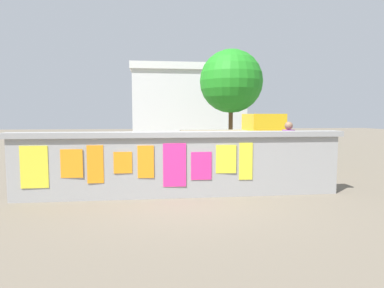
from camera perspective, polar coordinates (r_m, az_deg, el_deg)
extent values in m
plane|color=#6B6051|center=(15.23, -4.44, -1.81)|extent=(60.00, 60.00, 0.00)
cube|color=#999999|center=(7.22, -1.98, -4.03)|extent=(7.12, 0.30, 1.32)
cube|color=gray|center=(7.15, -2.00, 1.67)|extent=(7.32, 0.42, 0.12)
cube|color=yellow|center=(7.44, -25.69, -3.63)|extent=(0.55, 0.02, 0.87)
cube|color=orange|center=(7.22, -20.14, -3.20)|extent=(0.45, 0.03, 0.59)
cube|color=orange|center=(7.13, -16.42, -3.40)|extent=(0.33, 0.02, 0.80)
cube|color=orange|center=(7.05, -11.89, -3.18)|extent=(0.38, 0.02, 0.45)
cube|color=orange|center=(7.02, -8.02, -3.08)|extent=(0.34, 0.02, 0.69)
cube|color=#F42D8C|center=(7.04, -3.04, -3.67)|extent=(0.49, 0.02, 0.93)
cube|color=#F42D8C|center=(7.11, 1.62, -3.81)|extent=(0.45, 0.01, 0.60)
cube|color=yellow|center=(7.18, 5.93, -2.62)|extent=(0.45, 0.03, 0.62)
cube|color=yellow|center=(7.30, 9.32, -2.98)|extent=(0.30, 0.01, 0.82)
cylinder|color=black|center=(13.08, 11.60, -1.46)|extent=(0.70, 0.21, 0.70)
cylinder|color=black|center=(11.87, 13.64, -2.15)|extent=(0.70, 0.21, 0.70)
cylinder|color=black|center=(12.50, 0.69, -1.66)|extent=(0.70, 0.21, 0.70)
cylinder|color=black|center=(11.22, 1.62, -2.41)|extent=(0.70, 0.21, 0.70)
cube|color=gold|center=(12.38, 12.20, 1.65)|extent=(1.22, 1.51, 1.50)
cube|color=gray|center=(11.92, 3.99, 0.18)|extent=(2.42, 1.53, 0.90)
cylinder|color=black|center=(9.49, -17.39, -4.29)|extent=(0.61, 0.14, 0.60)
cylinder|color=black|center=(9.25, -9.55, -4.37)|extent=(0.61, 0.16, 0.60)
cube|color=#1933A5|center=(9.31, -13.55, -2.64)|extent=(1.01, 0.31, 0.32)
cube|color=black|center=(9.25, -12.36, -1.54)|extent=(0.57, 0.26, 0.10)
cube|color=#262626|center=(9.40, -16.88, -0.98)|extent=(0.08, 0.56, 0.03)
cylinder|color=black|center=(11.07, -22.28, -2.98)|extent=(0.65, 0.18, 0.66)
cylinder|color=black|center=(11.06, -16.84, -2.84)|extent=(0.65, 0.18, 0.66)
cube|color=black|center=(11.03, -19.59, -1.99)|extent=(0.94, 0.24, 0.06)
cylinder|color=black|center=(11.01, -18.84, -0.83)|extent=(0.04, 0.04, 0.40)
cube|color=black|center=(10.99, -18.87, 0.21)|extent=(0.21, 0.12, 0.05)
cube|color=black|center=(11.01, -22.12, -0.14)|extent=(0.13, 0.44, 0.03)
cylinder|color=black|center=(8.46, -1.66, -4.96)|extent=(0.66, 0.15, 0.66)
cylinder|color=black|center=(8.45, 5.48, -5.00)|extent=(0.66, 0.15, 0.66)
cube|color=gold|center=(8.41, 1.91, -3.78)|extent=(0.94, 0.20, 0.06)
cylinder|color=gold|center=(8.38, 2.94, -2.30)|extent=(0.03, 0.03, 0.40)
cube|color=black|center=(8.36, 2.95, -0.94)|extent=(0.21, 0.11, 0.05)
cube|color=black|center=(8.38, -1.33, -1.26)|extent=(0.11, 0.44, 0.03)
cylinder|color=#3F994C|center=(9.55, 16.66, -3.61)|extent=(0.12, 0.12, 0.80)
cylinder|color=#3F994C|center=(9.43, 15.84, -3.69)|extent=(0.12, 0.12, 0.80)
cylinder|color=purple|center=(9.41, 16.36, 0.57)|extent=(0.43, 0.43, 0.60)
sphere|color=#8C664C|center=(9.39, 16.42, 3.06)|extent=(0.22, 0.22, 0.22)
cylinder|color=brown|center=(19.02, 6.71, 3.26)|extent=(0.25, 0.25, 2.48)
sphere|color=#20881F|center=(19.11, 6.79, 10.75)|extent=(3.58, 3.58, 3.58)
cube|color=silver|center=(26.89, -1.02, 6.49)|extent=(8.22, 6.99, 5.03)
cube|color=silver|center=(27.11, -1.03, 12.34)|extent=(8.52, 7.29, 0.50)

